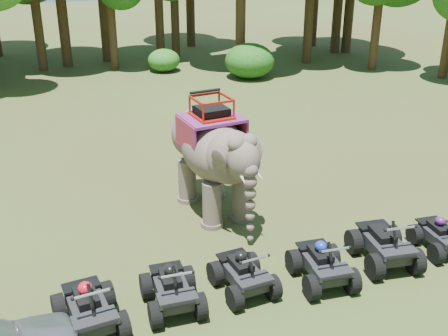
{
  "coord_description": "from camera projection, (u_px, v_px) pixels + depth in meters",
  "views": [
    {
      "loc": [
        -4.49,
        -12.04,
        7.99
      ],
      "look_at": [
        0.0,
        1.2,
        1.9
      ],
      "focal_mm": 45.0,
      "sensor_mm": 36.0,
      "label": 1
    }
  ],
  "objects": [
    {
      "name": "elephant",
      "position": [
        213.0,
        155.0,
        16.39
      ],
      "size": [
        2.44,
        4.5,
        3.6
      ],
      "primitive_type": null,
      "rotation": [
        0.0,
        0.0,
        0.13
      ],
      "color": "brown",
      "rests_on": "ground"
    },
    {
      "name": "tree_4",
      "position": [
        378.0,
        10.0,
        32.27
      ],
      "size": [
        4.86,
        4.86,
        6.94
      ],
      "primitive_type": null,
      "color": "#195114",
      "rests_on": "ground"
    },
    {
      "name": "atv_5",
      "position": [
        442.0,
        231.0,
        14.74
      ],
      "size": [
        1.21,
        1.61,
        1.14
      ],
      "primitive_type": null,
      "rotation": [
        0.0,
        0.0,
        -0.06
      ],
      "color": "black",
      "rests_on": "ground"
    },
    {
      "name": "tree_31",
      "position": [
        35.0,
        2.0,
        31.79
      ],
      "size": [
        5.52,
        5.52,
        7.88
      ],
      "primitive_type": null,
      "color": "#195114",
      "rests_on": "ground"
    },
    {
      "name": "atv_2",
      "position": [
        243.0,
        269.0,
        13.08
      ],
      "size": [
        1.38,
        1.77,
        1.22
      ],
      "primitive_type": null,
      "rotation": [
        0.0,
        0.0,
        0.11
      ],
      "color": "black",
      "rests_on": "ground"
    },
    {
      "name": "ground",
      "position": [
        238.0,
        250.0,
        14.96
      ],
      "size": [
        110.0,
        110.0,
        0.0
      ],
      "primitive_type": "plane",
      "color": "#47381E",
      "rests_on": "ground"
    },
    {
      "name": "atv_4",
      "position": [
        385.0,
        239.0,
        14.16
      ],
      "size": [
        1.53,
        1.98,
        1.38
      ],
      "primitive_type": null,
      "rotation": [
        0.0,
        0.0,
        -0.1
      ],
      "color": "black",
      "rests_on": "ground"
    },
    {
      "name": "atv_0",
      "position": [
        88.0,
        303.0,
        11.78
      ],
      "size": [
        1.54,
        1.97,
        1.35
      ],
      "primitive_type": null,
      "rotation": [
        0.0,
        0.0,
        0.13
      ],
      "color": "black",
      "rests_on": "ground"
    },
    {
      "name": "tree_0",
      "position": [
        111.0,
        12.0,
        32.39
      ],
      "size": [
        4.65,
        4.65,
        6.65
      ],
      "primitive_type": null,
      "color": "#195114",
      "rests_on": "ground"
    },
    {
      "name": "atv_1",
      "position": [
        172.0,
        284.0,
        12.5
      ],
      "size": [
        1.28,
        1.73,
        1.26
      ],
      "primitive_type": null,
      "rotation": [
        0.0,
        0.0,
        -0.02
      ],
      "color": "black",
      "rests_on": "ground"
    },
    {
      "name": "atv_3",
      "position": [
        323.0,
        259.0,
        13.4
      ],
      "size": [
        1.36,
        1.8,
        1.28
      ],
      "primitive_type": null,
      "rotation": [
        0.0,
        0.0,
        -0.06
      ],
      "color": "black",
      "rests_on": "ground"
    }
  ]
}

